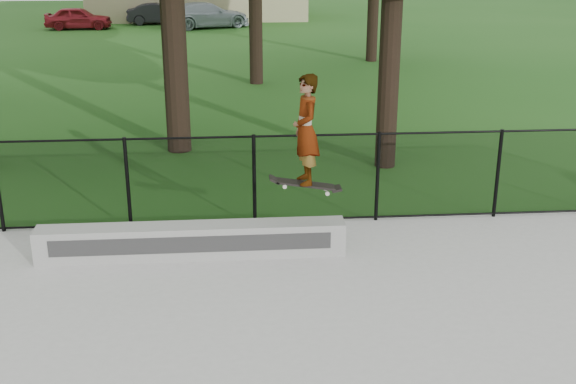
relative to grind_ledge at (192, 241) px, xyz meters
name	(u,v)px	position (x,y,z in m)	size (l,w,h in m)	color
grind_ledge	(192,241)	(0.00, 0.00, 0.00)	(4.47, 0.40, 0.49)	#9FA09B
car_a	(78,18)	(-6.93, 28.09, 0.25)	(1.31, 3.24, 1.11)	maroon
car_b	(159,14)	(-3.07, 29.93, 0.24)	(1.16, 3.03, 1.10)	black
car_c	(207,15)	(-0.49, 28.16, 0.33)	(1.79, 4.05, 1.28)	#A3B0B9
skater_airborne	(306,132)	(1.63, -0.20, 1.65)	(0.83, 0.61, 1.69)	black
chainlink_fence	(254,180)	(0.96, 1.20, 0.50)	(16.06, 0.06, 1.50)	black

